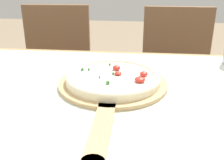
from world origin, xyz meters
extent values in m
cube|color=#A87F51|center=(0.00, 0.00, 0.75)|extent=(1.31, 0.95, 0.03)
cube|color=silver|center=(0.00, 0.00, 0.76)|extent=(1.23, 0.87, 0.00)
cylinder|color=tan|center=(0.06, 0.11, 0.77)|extent=(0.33, 0.33, 0.01)
cube|color=tan|center=(0.06, -0.15, 0.77)|extent=(0.05, 0.24, 0.01)
cylinder|color=beige|center=(0.06, 0.11, 0.79)|extent=(0.29, 0.29, 0.02)
torus|color=beige|center=(0.06, 0.11, 0.79)|extent=(0.29, 0.29, 0.02)
cylinder|color=white|center=(0.06, 0.11, 0.80)|extent=(0.25, 0.25, 0.00)
ellipsoid|color=red|center=(0.06, 0.16, 0.80)|extent=(0.03, 0.03, 0.01)
ellipsoid|color=red|center=(0.14, 0.07, 0.80)|extent=(0.03, 0.03, 0.01)
ellipsoid|color=red|center=(0.15, 0.12, 0.80)|extent=(0.03, 0.03, 0.01)
ellipsoid|color=red|center=(0.07, 0.12, 0.80)|extent=(0.02, 0.02, 0.01)
cube|color=#387533|center=(-0.02, 0.15, 0.80)|extent=(0.01, 0.01, 0.01)
cube|color=#387533|center=(0.05, 0.05, 0.80)|extent=(0.01, 0.01, 0.01)
cube|color=#387533|center=(0.04, 0.20, 0.80)|extent=(0.01, 0.01, 0.01)
cube|color=#387533|center=(0.06, 0.12, 0.80)|extent=(0.01, 0.01, 0.01)
cube|color=#387533|center=(0.02, 0.09, 0.80)|extent=(0.01, 0.01, 0.01)
cube|color=#387533|center=(-0.04, 0.14, 0.80)|extent=(0.01, 0.01, 0.01)
cube|color=brown|center=(-0.34, 0.71, 0.44)|extent=(0.42, 0.42, 0.02)
cube|color=brown|center=(-0.35, 0.90, 0.67)|extent=(0.38, 0.06, 0.44)
cylinder|color=brown|center=(-0.49, 0.55, 0.22)|extent=(0.04, 0.04, 0.43)
cylinder|color=brown|center=(-0.17, 0.56, 0.22)|extent=(0.04, 0.04, 0.43)
cylinder|color=brown|center=(-0.51, 0.86, 0.22)|extent=(0.04, 0.04, 0.43)
cylinder|color=brown|center=(-0.19, 0.88, 0.22)|extent=(0.04, 0.04, 0.43)
cube|color=brown|center=(0.34, 0.71, 0.44)|extent=(0.40, 0.40, 0.02)
cube|color=brown|center=(0.34, 0.90, 0.67)|extent=(0.38, 0.04, 0.44)
cylinder|color=brown|center=(0.18, 0.55, 0.22)|extent=(0.04, 0.04, 0.43)
cylinder|color=brown|center=(0.50, 0.56, 0.22)|extent=(0.04, 0.04, 0.43)
cylinder|color=brown|center=(0.18, 0.87, 0.22)|extent=(0.04, 0.04, 0.43)
cylinder|color=brown|center=(0.50, 0.88, 0.22)|extent=(0.04, 0.04, 0.43)
camera|label=1|loc=(0.14, -0.68, 1.12)|focal=45.00mm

